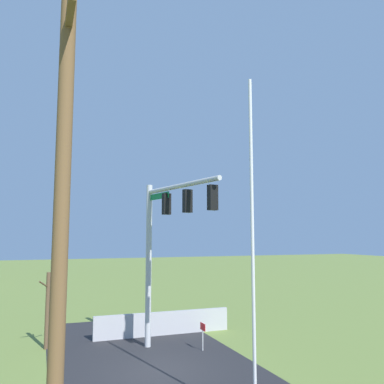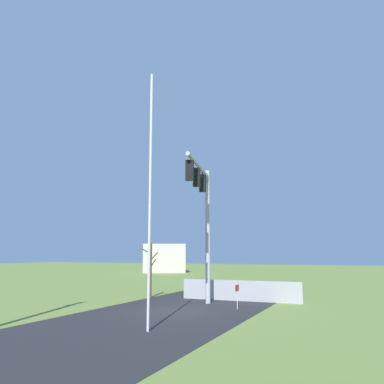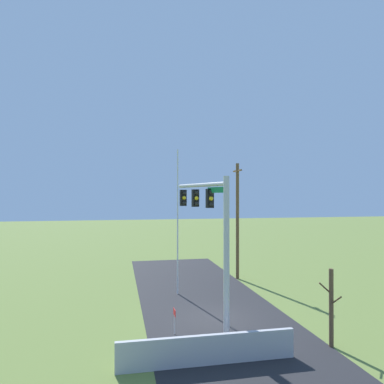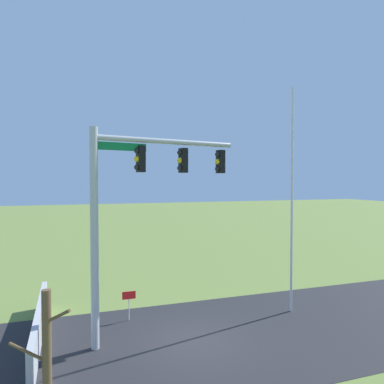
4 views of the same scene
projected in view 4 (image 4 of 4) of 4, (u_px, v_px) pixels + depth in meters
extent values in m
plane|color=olive|center=(192.00, 340.00, 13.24)|extent=(160.00, 160.00, 0.00)
cube|color=#232326|center=(286.00, 326.00, 14.55)|extent=(28.00, 8.00, 0.01)
cube|color=#B7B5AD|center=(65.00, 353.00, 12.26)|extent=(6.00, 6.00, 0.01)
cube|color=#A8A8AD|center=(39.00, 324.00, 13.22)|extent=(0.20, 7.32, 1.20)
cylinder|color=#B2B5BA|center=(94.00, 239.00, 12.46)|extent=(0.28, 0.28, 7.67)
cylinder|color=#B2B5BA|center=(169.00, 142.00, 13.83)|extent=(5.67, 1.39, 0.20)
cube|color=#0F7238|center=(123.00, 147.00, 12.89)|extent=(1.77, 0.40, 0.28)
cube|color=black|center=(141.00, 159.00, 13.26)|extent=(0.31, 0.40, 0.96)
sphere|color=black|center=(137.00, 151.00, 13.18)|extent=(0.22, 0.22, 0.22)
sphere|color=yellow|center=(137.00, 159.00, 13.19)|extent=(0.22, 0.22, 0.22)
sphere|color=black|center=(137.00, 167.00, 13.19)|extent=(0.22, 0.22, 0.22)
cube|color=black|center=(183.00, 160.00, 14.18)|extent=(0.31, 0.40, 0.96)
sphere|color=black|center=(180.00, 153.00, 14.09)|extent=(0.22, 0.22, 0.22)
sphere|color=yellow|center=(180.00, 160.00, 14.10)|extent=(0.22, 0.22, 0.22)
sphere|color=black|center=(180.00, 168.00, 14.11)|extent=(0.22, 0.22, 0.22)
cube|color=black|center=(220.00, 162.00, 15.10)|extent=(0.31, 0.40, 0.96)
sphere|color=black|center=(218.00, 154.00, 15.01)|extent=(0.22, 0.22, 0.22)
sphere|color=yellow|center=(218.00, 162.00, 15.02)|extent=(0.22, 0.22, 0.22)
sphere|color=black|center=(218.00, 169.00, 15.03)|extent=(0.22, 0.22, 0.22)
cylinder|color=silver|center=(292.00, 200.00, 16.05)|extent=(0.10, 0.10, 9.94)
cylinder|color=brown|center=(47.00, 370.00, 7.86)|extent=(0.20, 0.20, 3.49)
cylinder|color=brown|center=(28.00, 353.00, 7.73)|extent=(0.78, 0.07, 0.57)
cylinder|color=brown|center=(58.00, 316.00, 7.71)|extent=(0.54, 0.47, 0.39)
cylinder|color=brown|center=(48.00, 325.00, 8.11)|extent=(0.12, 0.61, 0.55)
cylinder|color=silver|center=(129.00, 310.00, 15.13)|extent=(0.04, 0.04, 0.90)
cube|color=red|center=(129.00, 295.00, 15.11)|extent=(0.56, 0.02, 0.32)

